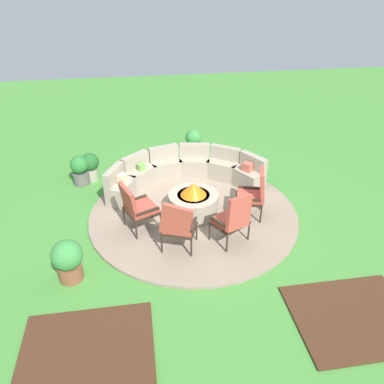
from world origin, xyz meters
TOP-DOWN VIEW (x-y plane):
  - ground_plane at (0.00, 0.00)m, footprint 24.00×24.00m
  - patio_circle at (0.00, 0.00)m, footprint 4.48×4.48m
  - mulch_bed_left at (-2.02, -3.17)m, footprint 1.88×1.54m
  - mulch_bed_right at (2.02, -3.17)m, footprint 1.88×1.54m
  - fire_pit at (0.00, 0.00)m, footprint 1.07×1.07m
  - curved_stone_bench at (-0.06, 1.29)m, footprint 3.74×1.66m
  - lounge_chair_front_left at (-1.19, -0.42)m, footprint 0.81×0.81m
  - lounge_chair_front_right at (-0.47, -1.17)m, footprint 0.76×0.74m
  - lounge_chair_back_left at (0.58, -1.12)m, footprint 0.80×0.80m
  - lounge_chair_back_right at (1.23, -0.31)m, footprint 0.71×0.67m
  - potted_plant_0 at (-2.29, 1.91)m, footprint 0.45×0.45m
  - potted_plant_1 at (-2.52, 1.75)m, footprint 0.44×0.44m
  - potted_plant_2 at (-2.40, -1.60)m, footprint 0.53×0.53m
  - potted_plant_3 at (0.50, 3.17)m, footprint 0.46×0.46m

SIDE VIEW (x-z plane):
  - ground_plane at x=0.00m, z-range 0.00..0.00m
  - mulch_bed_left at x=-2.02m, z-range 0.00..0.04m
  - mulch_bed_right at x=2.02m, z-range 0.00..0.04m
  - patio_circle at x=0.00m, z-range 0.00..0.06m
  - fire_pit at x=0.00m, z-range -0.02..0.71m
  - potted_plant_3 at x=0.50m, z-range 0.02..0.70m
  - curved_stone_bench at x=-0.06m, z-range -0.02..0.77m
  - potted_plant_1 at x=-2.52m, z-range 0.03..0.78m
  - potted_plant_0 at x=-2.29m, z-range 0.05..0.78m
  - potted_plant_2 at x=-2.40m, z-range 0.04..0.83m
  - lounge_chair_front_left at x=-1.19m, z-range 0.07..1.14m
  - lounge_chair_front_right at x=-0.47m, z-range 0.07..1.17m
  - lounge_chair_back_left at x=0.58m, z-range 0.07..1.17m
  - lounge_chair_back_right at x=1.23m, z-range 0.07..1.17m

